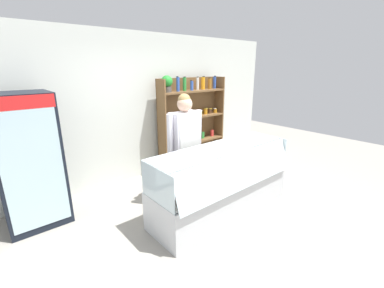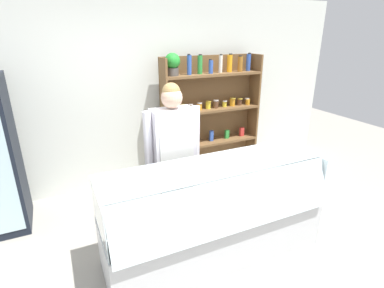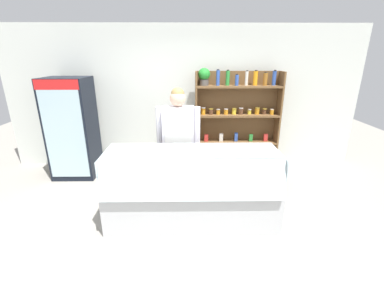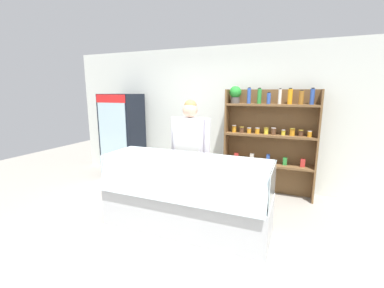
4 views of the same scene
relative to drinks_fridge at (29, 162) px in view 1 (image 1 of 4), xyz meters
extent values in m
plane|color=gray|center=(2.00, -1.57, -0.90)|extent=(12.00, 12.00, 0.00)
cube|color=silver|center=(2.00, 0.52, 0.45)|extent=(6.80, 0.10, 2.70)
cube|color=black|center=(0.00, 0.01, 0.00)|extent=(0.75, 0.64, 1.80)
cube|color=silver|center=(0.00, -0.32, 0.00)|extent=(0.67, 0.01, 1.60)
cube|color=red|center=(0.00, -0.32, 0.81)|extent=(0.71, 0.01, 0.16)
cylinder|color=orange|center=(-0.24, -0.26, -0.57)|extent=(0.07, 0.07, 0.17)
cylinder|color=red|center=(-0.08, -0.26, -0.54)|extent=(0.06, 0.06, 0.22)
cylinder|color=purple|center=(0.08, -0.26, -0.56)|extent=(0.06, 0.06, 0.17)
cylinder|color=#3356B2|center=(0.24, -0.26, -0.57)|extent=(0.06, 0.06, 0.17)
cylinder|color=#9E6623|center=(-0.21, -0.26, -0.09)|extent=(0.07, 0.07, 0.20)
cylinder|color=purple|center=(0.00, -0.26, -0.10)|extent=(0.06, 0.06, 0.18)
cylinder|color=purple|center=(0.21, -0.26, -0.08)|extent=(0.07, 0.07, 0.22)
cylinder|color=orange|center=(-0.21, -0.26, 0.36)|extent=(0.06, 0.06, 0.15)
cylinder|color=orange|center=(0.00, -0.26, 0.38)|extent=(0.07, 0.07, 0.20)
cylinder|color=silver|center=(0.21, -0.26, 0.39)|extent=(0.05, 0.05, 0.22)
cube|color=brown|center=(3.01, 0.33, 0.04)|extent=(1.57, 0.02, 1.88)
cube|color=brown|center=(2.24, 0.19, 0.04)|extent=(0.03, 0.28, 1.88)
cube|color=brown|center=(3.78, 0.19, 0.04)|extent=(0.03, 0.28, 1.88)
cube|color=brown|center=(3.01, 0.19, -0.34)|extent=(1.51, 0.28, 0.04)
cube|color=brown|center=(3.01, 0.19, 0.19)|extent=(1.51, 0.28, 0.04)
cube|color=brown|center=(3.01, 0.19, 0.72)|extent=(1.51, 0.28, 0.04)
cylinder|color=#4C4742|center=(2.38, 0.19, 0.79)|extent=(0.16, 0.16, 0.11)
sphere|color=#248D2D|center=(2.38, 0.19, 0.94)|extent=(0.21, 0.21, 0.21)
cylinder|color=#3356B2|center=(2.62, 0.18, 0.87)|extent=(0.06, 0.06, 0.27)
cylinder|color=black|center=(2.62, 0.19, 1.01)|extent=(0.04, 0.04, 0.02)
cylinder|color=#2D8C38|center=(2.80, 0.19, 0.87)|extent=(0.07, 0.07, 0.26)
cylinder|color=black|center=(2.80, 0.19, 1.00)|extent=(0.05, 0.05, 0.02)
cylinder|color=#3356B2|center=(2.96, 0.17, 0.83)|extent=(0.06, 0.06, 0.18)
cylinder|color=black|center=(2.96, 0.19, 0.93)|extent=(0.04, 0.04, 0.02)
cylinder|color=silver|center=(3.14, 0.19, 0.86)|extent=(0.06, 0.06, 0.25)
cylinder|color=black|center=(3.14, 0.19, 0.99)|extent=(0.04, 0.04, 0.02)
cylinder|color=orange|center=(3.30, 0.20, 0.86)|extent=(0.08, 0.08, 0.25)
cylinder|color=black|center=(3.30, 0.19, 1.00)|extent=(0.05, 0.05, 0.02)
cylinder|color=#9E6623|center=(3.47, 0.18, 0.85)|extent=(0.08, 0.08, 0.22)
cylinder|color=black|center=(3.47, 0.19, 0.97)|extent=(0.05, 0.05, 0.02)
cylinder|color=#3356B2|center=(3.64, 0.20, 0.86)|extent=(0.07, 0.07, 0.25)
cylinder|color=black|center=(3.64, 0.19, 1.00)|extent=(0.04, 0.04, 0.02)
cylinder|color=orange|center=(2.37, 0.20, 0.27)|extent=(0.08, 0.08, 0.12)
cylinder|color=silver|center=(2.37, 0.19, 0.34)|extent=(0.08, 0.08, 0.01)
cylinder|color=brown|center=(2.52, 0.19, 0.26)|extent=(0.08, 0.08, 0.10)
cylinder|color=gold|center=(2.52, 0.19, 0.32)|extent=(0.08, 0.08, 0.01)
cylinder|color=orange|center=(2.65, 0.19, 0.26)|extent=(0.07, 0.07, 0.09)
cylinder|color=silver|center=(2.65, 0.19, 0.31)|extent=(0.08, 0.08, 0.01)
cylinder|color=orange|center=(2.80, 0.19, 0.26)|extent=(0.08, 0.08, 0.10)
cylinder|color=silver|center=(2.80, 0.19, 0.31)|extent=(0.08, 0.08, 0.01)
cylinder|color=yellow|center=(2.95, 0.20, 0.26)|extent=(0.08, 0.08, 0.11)
cylinder|color=gold|center=(2.95, 0.19, 0.32)|extent=(0.08, 0.08, 0.01)
cylinder|color=brown|center=(3.07, 0.19, 0.27)|extent=(0.08, 0.08, 0.11)
cylinder|color=silver|center=(3.07, 0.19, 0.33)|extent=(0.09, 0.09, 0.01)
cylinder|color=yellow|center=(3.23, 0.20, 0.25)|extent=(0.07, 0.07, 0.08)
cylinder|color=silver|center=(3.23, 0.19, 0.30)|extent=(0.07, 0.07, 0.01)
cylinder|color=orange|center=(3.38, 0.20, 0.27)|extent=(0.08, 0.08, 0.12)
cylinder|color=gold|center=(3.38, 0.19, 0.33)|extent=(0.09, 0.09, 0.01)
cylinder|color=brown|center=(3.51, 0.20, 0.26)|extent=(0.08, 0.08, 0.10)
cylinder|color=gold|center=(3.51, 0.19, 0.31)|extent=(0.08, 0.08, 0.01)
cylinder|color=orange|center=(3.65, 0.17, 0.25)|extent=(0.07, 0.07, 0.09)
cylinder|color=silver|center=(3.65, 0.19, 0.30)|extent=(0.07, 0.07, 0.01)
cube|color=red|center=(2.44, 0.19, -0.25)|extent=(0.08, 0.04, 0.14)
cube|color=silver|center=(2.72, 0.19, -0.24)|extent=(0.07, 0.04, 0.16)
cube|color=#3356B2|center=(3.01, 0.19, -0.23)|extent=(0.06, 0.04, 0.17)
cube|color=#2D8C38|center=(3.30, 0.19, -0.25)|extent=(0.07, 0.04, 0.14)
cube|color=red|center=(3.58, 0.19, -0.25)|extent=(0.08, 0.05, 0.14)
cube|color=silver|center=(2.14, -1.48, -0.63)|extent=(2.23, 0.72, 0.55)
cube|color=white|center=(2.14, -1.48, -0.33)|extent=(2.17, 0.66, 0.03)
cube|color=silver|center=(2.14, -1.82, -0.13)|extent=(2.19, 0.16, 0.47)
cube|color=silver|center=(2.14, -1.43, 0.10)|extent=(2.19, 0.56, 0.01)
cube|color=silver|center=(1.04, -1.48, -0.13)|extent=(0.01, 0.68, 0.45)
cube|color=silver|center=(3.25, -1.48, -0.13)|extent=(0.01, 0.68, 0.45)
cube|color=tan|center=(1.24, -1.39, -0.29)|extent=(0.16, 0.11, 0.06)
cube|color=white|center=(1.24, -1.61, -0.29)|extent=(0.05, 0.03, 0.02)
cube|color=tan|center=(1.54, -1.39, -0.29)|extent=(0.16, 0.12, 0.05)
cube|color=white|center=(1.54, -1.61, -0.29)|extent=(0.05, 0.03, 0.02)
cube|color=beige|center=(1.84, -1.39, -0.29)|extent=(0.16, 0.12, 0.04)
cube|color=white|center=(1.84, -1.61, -0.29)|extent=(0.05, 0.03, 0.02)
cube|color=beige|center=(2.14, -1.39, -0.29)|extent=(0.16, 0.13, 0.05)
cube|color=white|center=(2.14, -1.61, -0.29)|extent=(0.05, 0.03, 0.02)
cube|color=tan|center=(2.44, -1.39, -0.29)|extent=(0.16, 0.12, 0.05)
cube|color=white|center=(2.44, -1.61, -0.29)|extent=(0.05, 0.03, 0.02)
cube|color=tan|center=(2.74, -1.39, -0.29)|extent=(0.16, 0.12, 0.05)
cube|color=white|center=(2.74, -1.61, -0.29)|extent=(0.05, 0.03, 0.02)
cube|color=tan|center=(3.04, -1.39, -0.29)|extent=(0.16, 0.12, 0.05)
cube|color=white|center=(3.04, -1.61, -0.29)|extent=(0.05, 0.03, 0.02)
cylinder|color=#C1706B|center=(1.21, -1.58, -0.25)|extent=(0.16, 0.14, 0.13)
cylinder|color=tan|center=(1.43, -1.58, -0.26)|extent=(0.18, 0.12, 0.11)
cylinder|color=#C1706B|center=(1.65, -1.58, -0.26)|extent=(0.16, 0.12, 0.12)
cylinder|color=white|center=(2.70, -1.56, -0.22)|extent=(0.07, 0.07, 0.19)
cylinder|color=white|center=(2.80, -1.56, -0.20)|extent=(0.07, 0.07, 0.22)
cylinder|color=#4C4233|center=(1.85, -0.87, -0.50)|extent=(0.13, 0.13, 0.80)
cylinder|color=#4C4233|center=(2.05, -0.87, -0.50)|extent=(0.13, 0.13, 0.80)
cube|color=white|center=(1.95, -0.87, 0.23)|extent=(0.45, 0.24, 0.66)
cube|color=white|center=(1.95, -0.99, -0.13)|extent=(0.38, 0.01, 1.23)
cylinder|color=white|center=(1.67, -0.87, 0.26)|extent=(0.09, 0.09, 0.59)
cylinder|color=white|center=(2.22, -0.87, 0.26)|extent=(0.09, 0.09, 0.59)
sphere|color=#D8AD8E|center=(1.95, -0.87, 0.67)|extent=(0.23, 0.23, 0.23)
sphere|color=#997A47|center=(1.95, -0.86, 0.73)|extent=(0.19, 0.19, 0.19)
camera|label=1|loc=(-0.41, -3.80, 1.21)|focal=24.00mm
camera|label=2|loc=(0.84, -3.72, 1.32)|focal=28.00mm
camera|label=3|loc=(2.09, -4.50, 1.25)|focal=24.00mm
camera|label=4|loc=(3.47, -4.43, 0.94)|focal=24.00mm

